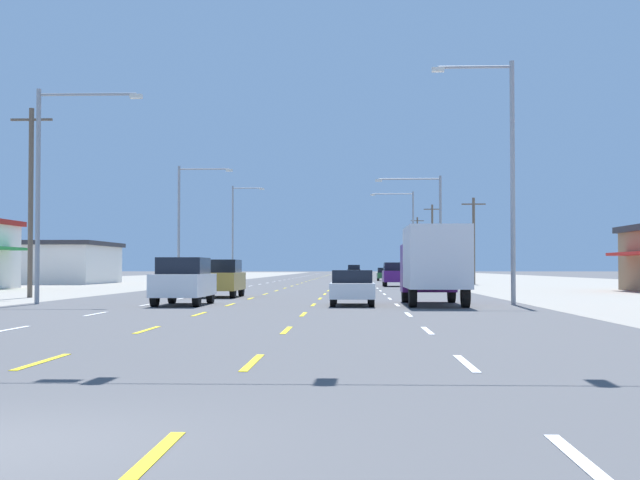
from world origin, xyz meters
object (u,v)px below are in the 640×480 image
streetlight_right_row_1 (432,221)px  streetlight_left_row_0 (50,177)px  box_truck_far_right_mid (434,261)px  streetlight_left_row_1 (185,217)px  suv_far_right_far (395,274)px  streetlight_left_row_2 (235,227)px  suv_inner_left_midfar (221,278)px  hatchback_far_right_farther (384,274)px  suv_inner_left_nearest (184,281)px  suv_inner_right_farthest (354,271)px  streetlight_right_row_0 (505,166)px  sedan_inner_right_near (352,287)px  streetlight_right_row_2 (408,229)px

streetlight_right_row_1 → streetlight_left_row_0: bearing=-121.8°
box_truck_far_right_mid → streetlight_left_row_1: 35.68m
suv_far_right_far → streetlight_left_row_2: (-16.72, 25.57, 5.09)m
suv_inner_left_midfar → hatchback_far_right_farther: suv_inner_left_midfar is taller
box_truck_far_right_mid → suv_far_right_far: size_ratio=1.47×
streetlight_left_row_1 → hatchback_far_right_farther: bearing=65.4°
suv_inner_left_nearest → suv_inner_right_farthest: same height
box_truck_far_right_mid → streetlight_right_row_0: bearing=10.0°
suv_far_right_far → box_truck_far_right_mid: bearing=-90.2°
streetlight_left_row_0 → sedan_inner_right_near: bearing=-3.8°
suv_inner_left_nearest → streetlight_right_row_1: streetlight_right_row_1 is taller
streetlight_right_row_1 → suv_inner_left_nearest: bearing=-112.5°
streetlight_right_row_0 → streetlight_left_row_2: (-19.68, 61.79, 0.26)m
box_truck_far_right_mid → hatchback_far_right_farther: 68.17m
suv_inner_left_midfar → suv_inner_right_farthest: bearing=85.5°
hatchback_far_right_farther → streetlight_left_row_1: bearing=-114.6°
streetlight_left_row_0 → streetlight_right_row_0: size_ratio=0.90×
sedan_inner_right_near → suv_inner_left_midfar: (-6.91, 9.89, 0.27)m
suv_inner_right_farthest → streetlight_left_row_0: size_ratio=0.53×
suv_far_right_far → hatchback_far_right_farther: size_ratio=1.26×
suv_inner_right_farthest → streetlight_left_row_2: bearing=-109.3°
suv_far_right_far → streetlight_left_row_1: streetlight_left_row_1 is taller
box_truck_far_right_mid → streetlight_right_row_2: size_ratio=0.71×
sedan_inner_right_near → suv_far_right_far: 37.25m
box_truck_far_right_mid → suv_far_right_far: box_truck_far_right_mid is taller
box_truck_far_right_mid → streetlight_left_row_2: bearing=104.9°
suv_inner_left_nearest → streetlight_left_row_0: streetlight_left_row_0 is taller
suv_inner_left_midfar → suv_inner_right_farthest: (7.09, 90.94, 0.00)m
suv_far_right_far → streetlight_right_row_0: streetlight_right_row_0 is taller
suv_inner_left_nearest → sedan_inner_right_near: suv_inner_left_nearest is taller
suv_inner_left_nearest → suv_far_right_far: bearing=74.2°
streetlight_right_row_2 → streetlight_left_row_0: bearing=-107.3°
box_truck_far_right_mid → streetlight_left_row_0: bearing=178.1°
sedan_inner_right_near → streetlight_left_row_1: 34.67m
box_truck_far_right_mid → streetlight_right_row_1: (2.74, 31.44, 3.35)m
box_truck_far_right_mid → streetlight_left_row_1: bearing=117.7°
suv_far_right_far → streetlight_left_row_0: bearing=-114.5°
suv_inner_left_nearest → suv_inner_right_farthest: (7.19, 100.84, 0.00)m
suv_inner_left_midfar → streetlight_right_row_0: streetlight_right_row_0 is taller
streetlight_right_row_1 → streetlight_right_row_2: 30.90m
streetlight_right_row_0 → suv_inner_left_midfar: bearing=146.0°
sedan_inner_right_near → suv_far_right_far: size_ratio=0.92×
streetlight_left_row_0 → streetlight_right_row_0: (19.49, 0.00, 0.41)m
box_truck_far_right_mid → suv_inner_right_farthest: 100.56m
suv_inner_right_farthest → streetlight_right_row_1: (5.96, -69.07, 4.16)m
streetlight_left_row_1 → streetlight_right_row_1: (19.22, 0.00, -0.35)m
sedan_inner_right_near → hatchback_far_right_farther: size_ratio=1.15×
streetlight_right_row_0 → streetlight_left_row_2: size_ratio=0.96×
streetlight_left_row_1 → streetlight_right_row_1: size_ratio=1.10×
hatchback_far_right_farther → streetlight_left_row_0: size_ratio=0.42×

